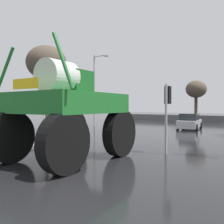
{
  "coord_description": "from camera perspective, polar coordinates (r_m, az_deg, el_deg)",
  "views": [
    {
      "loc": [
        7.57,
        -1.18,
        2.25
      ],
      "look_at": [
        0.82,
        9.32,
        1.94
      ],
      "focal_mm": 38.68,
      "sensor_mm": 36.0,
      "label": 1
    }
  ],
  "objects": [
    {
      "name": "bare_tree_left",
      "position": [
        22.8,
        -15.23,
        11.11
      ],
      "size": [
        3.56,
        3.56,
        7.65
      ],
      "color": "#473828",
      "rests_on": "ground"
    },
    {
      "name": "oversize_sprayer",
      "position": [
        10.28,
        -10.47,
        0.31
      ],
      "size": [
        4.23,
        5.59,
        4.66
      ],
      "rotation": [
        0.0,
        0.0,
        1.56
      ],
      "color": "black",
      "rests_on": "ground"
    },
    {
      "name": "streetlight_far_left",
      "position": [
        27.02,
        -3.92,
        6.01
      ],
      "size": [
        2.02,
        0.24,
        7.89
      ],
      "color": "#A8AAAF",
      "rests_on": "ground"
    },
    {
      "name": "traffic_signal_near_right",
      "position": [
        11.69,
        12.97,
        2.1
      ],
      "size": [
        0.24,
        0.54,
        3.29
      ],
      "color": "#A8AAAF",
      "rests_on": "ground"
    },
    {
      "name": "bare_tree_far_center",
      "position": [
        33.26,
        19.25,
        4.97
      ],
      "size": [
        2.63,
        2.63,
        5.55
      ],
      "color": "#473828",
      "rests_on": "ground"
    },
    {
      "name": "roadside_barrier",
      "position": [
        36.81,
        20.81,
        -1.46
      ],
      "size": [
        28.45,
        0.24,
        0.9
      ],
      "primitive_type": "cube",
      "color": "#59595B",
      "rests_on": "ground"
    },
    {
      "name": "ground_plane",
      "position": [
        20.74,
        11.16,
        -4.82
      ],
      "size": [
        120.0,
        120.0,
        0.0
      ],
      "primitive_type": "plane",
      "color": "black"
    },
    {
      "name": "sedan_ahead",
      "position": [
        24.53,
        17.86,
        -2.22
      ],
      "size": [
        2.15,
        4.23,
        1.52
      ],
      "rotation": [
        0.0,
        0.0,
        1.65
      ],
      "color": "#B7B7BF",
      "rests_on": "ground"
    },
    {
      "name": "traffic_signal_near_left",
      "position": [
        16.5,
        -15.47,
        2.41
      ],
      "size": [
        0.24,
        0.54,
        3.49
      ],
      "color": "#A8AAAF",
      "rests_on": "ground"
    }
  ]
}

